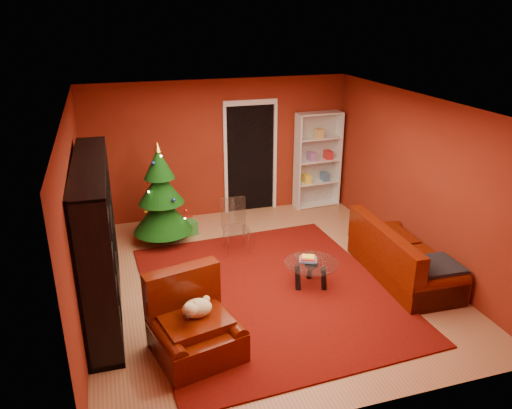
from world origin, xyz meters
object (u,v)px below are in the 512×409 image
object	(u,v)px
gift_box_green	(189,228)
white_bookshelf	(318,160)
media_unit	(98,239)
coffee_table	(311,274)
gift_box_teal	(167,221)
armchair	(196,326)
gift_box_red	(185,224)
dog	(197,308)
sofa	(405,251)
acrylic_chair	(236,230)
christmas_tree	(161,195)
rug	(268,291)

from	to	relation	value
gift_box_green	white_bookshelf	xyz separation A→B (m)	(2.74, 0.65, 0.83)
gift_box_green	white_bookshelf	size ratio (longest dim) A/B	0.13
media_unit	coffee_table	world-z (taller)	media_unit
gift_box_teal	media_unit	bearing A→B (deg)	-116.12
media_unit	armchair	size ratio (longest dim) A/B	2.66
gift_box_red	armchair	bearing A→B (deg)	-97.35
armchair	dog	xyz separation A→B (m)	(0.04, 0.06, 0.19)
media_unit	sofa	bearing A→B (deg)	-4.71
coffee_table	acrylic_chair	distance (m)	1.59
gift_box_teal	armchair	bearing A→B (deg)	-92.21
gift_box_teal	gift_box_green	world-z (taller)	gift_box_teal
gift_box_red	sofa	distance (m)	3.91
christmas_tree	media_unit	bearing A→B (deg)	-118.92
gift_box_green	armchair	xyz separation A→B (m)	(-0.49, -3.35, 0.27)
gift_box_green	acrylic_chair	bearing A→B (deg)	-56.28
coffee_table	white_bookshelf	bearing A→B (deg)	65.30
gift_box_teal	armchair	distance (m)	3.66
sofa	coffee_table	bearing A→B (deg)	87.02
rug	media_unit	distance (m)	2.46
gift_box_teal	dog	size ratio (longest dim) A/B	0.83
gift_box_teal	acrylic_chair	bearing A→B (deg)	-51.59
gift_box_green	acrylic_chair	distance (m)	1.16
gift_box_green	sofa	world-z (taller)	sofa
armchair	acrylic_chair	bearing A→B (deg)	51.81
media_unit	gift_box_green	xyz separation A→B (m)	(1.49, 2.02, -0.90)
rug	coffee_table	xyz separation A→B (m)	(0.63, -0.04, 0.19)
media_unit	armchair	world-z (taller)	media_unit
gift_box_red	sofa	world-z (taller)	sofa
white_bookshelf	sofa	size ratio (longest dim) A/B	1.00
gift_box_red	acrylic_chair	distance (m)	1.36
media_unit	sofa	size ratio (longest dim) A/B	1.36
rug	white_bookshelf	bearing A→B (deg)	55.76
media_unit	acrylic_chair	distance (m)	2.45
rug	christmas_tree	distance (m)	2.57
dog	acrylic_chair	size ratio (longest dim) A/B	0.49
media_unit	white_bookshelf	distance (m)	5.00
christmas_tree	dog	bearing A→B (deg)	-89.66
christmas_tree	sofa	bearing A→B (deg)	-34.63
media_unit	coffee_table	bearing A→B (deg)	-5.00
white_bookshelf	dog	xyz separation A→B (m)	(-3.19, -3.94, -0.37)
christmas_tree	white_bookshelf	distance (m)	3.32
white_bookshelf	coffee_table	size ratio (longest dim) A/B	2.53
media_unit	christmas_tree	size ratio (longest dim) A/B	1.49
gift_box_red	sofa	bearing A→B (deg)	-43.30
white_bookshelf	dog	size ratio (longest dim) A/B	4.91
gift_box_red	acrylic_chair	bearing A→B (deg)	-60.50
rug	dog	bearing A→B (deg)	-139.94
dog	gift_box_red	bearing A→B (deg)	69.72
gift_box_teal	white_bookshelf	bearing A→B (deg)	6.56
rug	gift_box_green	world-z (taller)	gift_box_green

